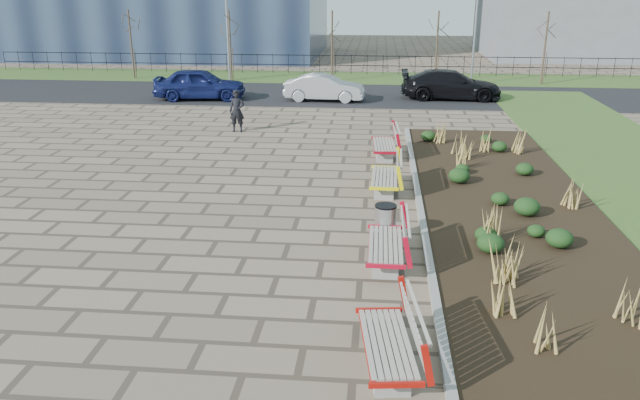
# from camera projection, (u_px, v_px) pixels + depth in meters

# --- Properties ---
(ground) EXTENTS (120.00, 120.00, 0.00)m
(ground) POSITION_uv_depth(u_px,v_px,m) (227.00, 294.00, 11.85)
(ground) COLOR #7A6754
(ground) RESTS_ON ground
(planting_bed) EXTENTS (4.50, 18.00, 0.10)m
(planting_bed) POSITION_uv_depth(u_px,v_px,m) (511.00, 211.00, 15.98)
(planting_bed) COLOR black
(planting_bed) RESTS_ON ground
(planting_curb) EXTENTS (0.16, 18.00, 0.15)m
(planting_curb) POSITION_uv_depth(u_px,v_px,m) (420.00, 207.00, 16.18)
(planting_curb) COLOR gray
(planting_curb) RESTS_ON ground
(grass_verge_far) EXTENTS (80.00, 5.00, 0.04)m
(grass_verge_far) POSITION_uv_depth(u_px,v_px,m) (334.00, 78.00, 38.13)
(grass_verge_far) COLOR #33511E
(grass_verge_far) RESTS_ON ground
(road) EXTENTS (80.00, 7.00, 0.02)m
(road) POSITION_uv_depth(u_px,v_px,m) (325.00, 95.00, 32.50)
(road) COLOR black
(road) RESTS_ON ground
(bench_a) EXTENTS (1.15, 2.20, 1.00)m
(bench_a) POSITION_uv_depth(u_px,v_px,m) (387.00, 339.00, 9.45)
(bench_a) COLOR #B3120B
(bench_a) RESTS_ON ground
(bench_b) EXTENTS (0.90, 2.10, 1.00)m
(bench_b) POSITION_uv_depth(u_px,v_px,m) (386.00, 242.00, 12.98)
(bench_b) COLOR red
(bench_b) RESTS_ON ground
(bench_c) EXTENTS (0.94, 2.12, 1.00)m
(bench_c) POSITION_uv_depth(u_px,v_px,m) (385.00, 175.00, 17.45)
(bench_c) COLOR #FFEF0D
(bench_c) RESTS_ON ground
(bench_d) EXTENTS (1.01, 2.14, 1.00)m
(bench_d) POSITION_uv_depth(u_px,v_px,m) (384.00, 143.00, 20.90)
(bench_d) COLOR #A50B1C
(bench_d) RESTS_ON ground
(litter_bin) EXTENTS (0.48, 0.48, 0.85)m
(litter_bin) POSITION_uv_depth(u_px,v_px,m) (385.00, 224.00, 14.14)
(litter_bin) COLOR #B2B2B7
(litter_bin) RESTS_ON ground
(pedestrian) EXTENTS (0.61, 0.41, 1.64)m
(pedestrian) POSITION_uv_depth(u_px,v_px,m) (237.00, 111.00, 24.34)
(pedestrian) COLOR black
(pedestrian) RESTS_ON ground
(car_blue) EXTENTS (4.64, 2.26, 1.53)m
(car_blue) POSITION_uv_depth(u_px,v_px,m) (200.00, 84.00, 30.97)
(car_blue) COLOR #12194F
(car_blue) RESTS_ON road
(car_silver) EXTENTS (3.97, 1.56, 1.29)m
(car_silver) POSITION_uv_depth(u_px,v_px,m) (324.00, 88.00, 30.62)
(car_silver) COLOR #96999D
(car_silver) RESTS_ON road
(car_black) EXTENTS (4.95, 2.06, 1.43)m
(car_black) POSITION_uv_depth(u_px,v_px,m) (451.00, 85.00, 31.05)
(car_black) COLOR black
(car_black) RESTS_ON road
(tree_a) EXTENTS (1.40, 1.40, 4.00)m
(tree_a) POSITION_uv_depth(u_px,v_px,m) (131.00, 44.00, 37.11)
(tree_a) COLOR #4C3D2D
(tree_a) RESTS_ON grass_verge_far
(tree_b) EXTENTS (1.40, 1.40, 4.00)m
(tree_b) POSITION_uv_depth(u_px,v_px,m) (230.00, 45.00, 36.58)
(tree_b) COLOR #4C3D2D
(tree_b) RESTS_ON grass_verge_far
(tree_c) EXTENTS (1.40, 1.40, 4.00)m
(tree_c) POSITION_uv_depth(u_px,v_px,m) (332.00, 46.00, 36.05)
(tree_c) COLOR #4C3D2D
(tree_c) RESTS_ON grass_verge_far
(tree_d) EXTENTS (1.40, 1.40, 4.00)m
(tree_d) POSITION_uv_depth(u_px,v_px,m) (437.00, 47.00, 35.53)
(tree_d) COLOR #4C3D2D
(tree_d) RESTS_ON grass_verge_far
(tree_e) EXTENTS (1.40, 1.40, 4.00)m
(tree_e) POSITION_uv_depth(u_px,v_px,m) (545.00, 48.00, 35.00)
(tree_e) COLOR #4C3D2D
(tree_e) RESTS_ON grass_verge_far
(lamp_west) EXTENTS (0.24, 0.60, 6.00)m
(lamp_west) POSITION_uv_depth(u_px,v_px,m) (227.00, 28.00, 35.78)
(lamp_west) COLOR gray
(lamp_west) RESTS_ON grass_verge_far
(lamp_east) EXTENTS (0.24, 0.60, 6.00)m
(lamp_east) POSITION_uv_depth(u_px,v_px,m) (475.00, 30.00, 34.55)
(lamp_east) COLOR gray
(lamp_east) RESTS_ON grass_verge_far
(railing_fence) EXTENTS (44.00, 0.10, 1.20)m
(railing_fence) POSITION_uv_depth(u_px,v_px,m) (335.00, 64.00, 39.34)
(railing_fence) COLOR black
(railing_fence) RESTS_ON grass_verge_far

